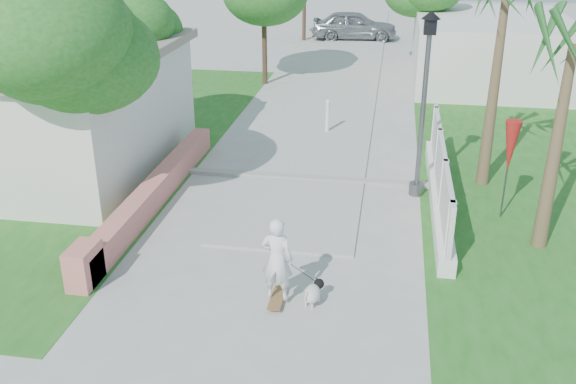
% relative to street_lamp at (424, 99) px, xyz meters
% --- Properties ---
extents(ground, '(90.00, 90.00, 0.00)m').
position_rel_street_lamp_xyz_m(ground, '(-2.90, -5.50, -2.43)').
color(ground, '#B7B7B2').
rests_on(ground, ground).
extents(path_strip, '(3.20, 36.00, 0.06)m').
position_rel_street_lamp_xyz_m(path_strip, '(-2.90, 14.50, -2.40)').
color(path_strip, '#B7B7B2').
rests_on(path_strip, ground).
extents(curb, '(6.50, 0.25, 0.10)m').
position_rel_street_lamp_xyz_m(curb, '(-2.90, 0.50, -2.38)').
color(curb, '#999993').
rests_on(curb, ground).
extents(grass_left, '(8.00, 20.00, 0.01)m').
position_rel_street_lamp_xyz_m(grass_left, '(-9.90, 2.50, -2.42)').
color(grass_left, '#22601E').
rests_on(grass_left, ground).
extents(grass_right, '(8.00, 20.00, 0.01)m').
position_rel_street_lamp_xyz_m(grass_right, '(4.10, 2.50, -2.42)').
color(grass_right, '#22601E').
rests_on(grass_right, ground).
extents(pink_wall, '(0.45, 8.20, 0.80)m').
position_rel_street_lamp_xyz_m(pink_wall, '(-6.20, -1.95, -2.11)').
color(pink_wall, '#DB8270').
rests_on(pink_wall, ground).
extents(house_left, '(8.40, 7.40, 3.23)m').
position_rel_street_lamp_xyz_m(house_left, '(-10.90, 0.50, -0.79)').
color(house_left, silver).
rests_on(house_left, ground).
extents(lattice_fence, '(0.35, 7.00, 1.50)m').
position_rel_street_lamp_xyz_m(lattice_fence, '(0.50, -0.50, -1.88)').
color(lattice_fence, white).
rests_on(lattice_fence, ground).
extents(building_right, '(6.00, 8.00, 2.60)m').
position_rel_street_lamp_xyz_m(building_right, '(3.10, 12.50, -1.13)').
color(building_right, silver).
rests_on(building_right, ground).
extents(street_lamp, '(0.44, 0.44, 4.44)m').
position_rel_street_lamp_xyz_m(street_lamp, '(0.00, 0.00, 0.00)').
color(street_lamp, '#59595E').
rests_on(street_lamp, ground).
extents(bollard, '(0.14, 0.14, 1.09)m').
position_rel_street_lamp_xyz_m(bollard, '(-2.70, 4.50, -1.84)').
color(bollard, white).
rests_on(bollard, ground).
extents(patio_umbrella, '(0.36, 0.36, 2.30)m').
position_rel_street_lamp_xyz_m(patio_umbrella, '(1.90, -1.00, -0.74)').
color(patio_umbrella, '#59595E').
rests_on(patio_umbrella, ground).
extents(tree_left_near, '(3.60, 3.60, 5.28)m').
position_rel_street_lamp_xyz_m(tree_left_near, '(-7.38, -2.52, 1.40)').
color(tree_left_near, '#4C3826').
rests_on(tree_left_near, ground).
extents(tree_left_mid, '(3.20, 3.20, 4.85)m').
position_rel_street_lamp_xyz_m(tree_left_mid, '(-8.38, 2.98, 1.07)').
color(tree_left_mid, '#4C3826').
rests_on(tree_left_mid, ground).
extents(palm_far, '(1.80, 1.80, 5.30)m').
position_rel_street_lamp_xyz_m(palm_far, '(1.70, 1.00, 2.06)').
color(palm_far, brown).
rests_on(palm_far, ground).
extents(palm_near, '(1.80, 1.80, 4.70)m').
position_rel_street_lamp_xyz_m(palm_near, '(2.50, -2.30, 1.53)').
color(palm_near, brown).
rests_on(palm_near, ground).
extents(skateboarder, '(0.93, 0.83, 1.66)m').
position_rel_street_lamp_xyz_m(skateboarder, '(-2.49, -5.26, -1.60)').
color(skateboarder, brown).
rests_on(skateboarder, ground).
extents(dog, '(0.45, 0.60, 0.44)m').
position_rel_street_lamp_xyz_m(dog, '(-1.90, -5.24, -2.19)').
color(dog, silver).
rests_on(dog, ground).
extents(parked_car, '(4.72, 2.19, 1.56)m').
position_rel_street_lamp_xyz_m(parked_car, '(-2.99, 21.06, -1.64)').
color(parked_car, '#95989C').
rests_on(parked_car, ground).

